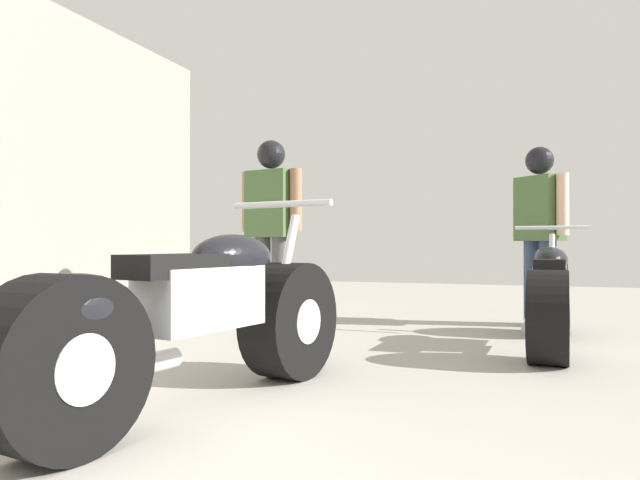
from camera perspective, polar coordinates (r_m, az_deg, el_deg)
The scene contains 5 objects.
ground_plane at distance 3.74m, azimuth 1.46°, elevation -11.80°, with size 15.85×15.85×0.00m, color #A8A399.
motorcycle_maroon_cruiser at distance 2.75m, azimuth -11.64°, elevation -7.50°, with size 0.73×2.09×0.97m.
motorcycle_black_naked at distance 4.59m, azimuth 20.90°, elevation -5.10°, with size 0.56×1.91×0.89m.
mechanic_in_blue at distance 5.85m, azimuth 20.03°, elevation 1.94°, with size 0.52×0.52×1.63m.
mechanic_with_helmet at distance 5.62m, azimuth -4.64°, elevation 2.47°, with size 0.67×0.33×1.70m.
Camera 1 is at (1.14, -0.20, 0.74)m, focal length 33.89 mm.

